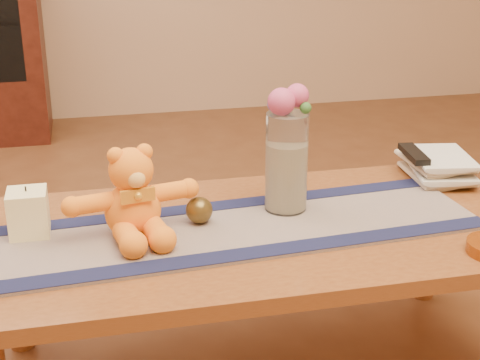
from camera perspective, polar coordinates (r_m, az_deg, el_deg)
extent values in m
cube|color=brown|center=(1.79, 1.57, -4.37)|extent=(1.40, 0.70, 0.04)
cylinder|color=brown|center=(2.11, -17.83, -8.07)|extent=(0.07, 0.07, 0.41)
cylinder|color=brown|center=(2.35, 15.05, -4.72)|extent=(0.07, 0.07, 0.41)
cube|color=#1A1E4A|center=(1.76, 0.21, -3.94)|extent=(1.22, 0.43, 0.01)
cube|color=#13173A|center=(1.63, 1.70, -5.84)|extent=(1.20, 0.14, 0.00)
cube|color=#13173A|center=(1.88, -1.07, -2.01)|extent=(1.20, 0.14, 0.00)
cube|color=#FBF3B9|center=(1.77, -16.83, -2.56)|extent=(0.09, 0.09, 0.11)
cylinder|color=black|center=(1.75, -17.04, -0.69)|extent=(0.00, 0.00, 0.01)
cylinder|color=silver|center=(1.82, 3.80, 1.45)|extent=(0.11, 0.11, 0.26)
cylinder|color=beige|center=(1.83, 3.77, 0.30)|extent=(0.09, 0.09, 0.18)
sphere|color=#BF4379|center=(1.75, 3.39, 6.38)|extent=(0.07, 0.07, 0.07)
sphere|color=#BF4379|center=(1.78, 4.67, 6.88)|extent=(0.06, 0.06, 0.06)
sphere|color=#5457B6|center=(1.81, 3.91, 6.56)|extent=(0.04, 0.04, 0.04)
sphere|color=#5457B6|center=(1.78, 2.80, 6.13)|extent=(0.04, 0.04, 0.04)
sphere|color=#33662D|center=(1.77, 5.35, 5.86)|extent=(0.03, 0.03, 0.03)
sphere|color=#513E1B|center=(1.77, -3.34, -2.47)|extent=(0.08, 0.08, 0.07)
imported|color=beige|center=(2.14, 13.70, 0.27)|extent=(0.18, 0.23, 0.02)
imported|color=beige|center=(2.13, 13.90, 0.72)|extent=(0.21, 0.25, 0.02)
imported|color=beige|center=(2.12, 13.60, 1.25)|extent=(0.17, 0.23, 0.02)
imported|color=beige|center=(2.12, 13.95, 1.70)|extent=(0.20, 0.25, 0.02)
cube|color=black|center=(2.10, 13.96, 2.08)|extent=(0.06, 0.16, 0.02)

